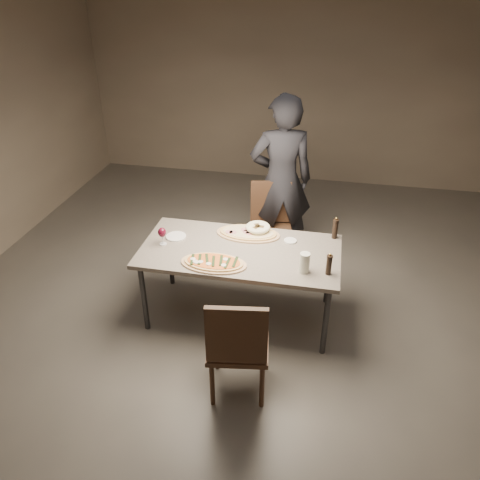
% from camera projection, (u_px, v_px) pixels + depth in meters
% --- Properties ---
extents(room, '(7.00, 7.00, 7.00)m').
position_uv_depth(room, '(240.00, 183.00, 3.90)').
color(room, '#5D5850').
rests_on(room, ground).
extents(dining_table, '(1.80, 0.90, 0.75)m').
position_uv_depth(dining_table, '(240.00, 255.00, 4.26)').
color(dining_table, gray).
rests_on(dining_table, ground).
extents(zucchini_pizza, '(0.58, 0.32, 0.05)m').
position_uv_depth(zucchini_pizza, '(213.00, 263.00, 4.01)').
color(zucchini_pizza, tan).
rests_on(zucchini_pizza, dining_table).
extents(ham_pizza, '(0.61, 0.34, 0.04)m').
position_uv_depth(ham_pizza, '(248.00, 233.00, 4.45)').
color(ham_pizza, tan).
rests_on(ham_pizza, dining_table).
extents(bread_basket, '(0.23, 0.23, 0.08)m').
position_uv_depth(bread_basket, '(258.00, 229.00, 4.46)').
color(bread_basket, beige).
rests_on(bread_basket, dining_table).
extents(oil_dish, '(0.12, 0.12, 0.01)m').
position_uv_depth(oil_dish, '(290.00, 241.00, 4.35)').
color(oil_dish, white).
rests_on(oil_dish, dining_table).
extents(pepper_mill_left, '(0.06, 0.06, 0.22)m').
position_uv_depth(pepper_mill_left, '(335.00, 228.00, 4.36)').
color(pepper_mill_left, black).
rests_on(pepper_mill_left, dining_table).
extents(pepper_mill_right, '(0.05, 0.05, 0.20)m').
position_uv_depth(pepper_mill_right, '(329.00, 264.00, 3.85)').
color(pepper_mill_right, black).
rests_on(pepper_mill_right, dining_table).
extents(carafe, '(0.09, 0.09, 0.18)m').
position_uv_depth(carafe, '(305.00, 263.00, 3.88)').
color(carafe, silver).
rests_on(carafe, dining_table).
extents(wine_glass, '(0.08, 0.08, 0.17)m').
position_uv_depth(wine_glass, '(162.00, 233.00, 4.25)').
color(wine_glass, silver).
rests_on(wine_glass, dining_table).
extents(side_plate, '(0.19, 0.19, 0.01)m').
position_uv_depth(side_plate, '(176.00, 236.00, 4.42)').
color(side_plate, white).
rests_on(side_plate, dining_table).
extents(chair_near, '(0.53, 0.53, 0.98)m').
position_uv_depth(chair_near, '(238.00, 343.00, 3.47)').
color(chair_near, '#412A1B').
rests_on(chair_near, ground).
extents(chair_far, '(0.54, 0.54, 0.97)m').
position_uv_depth(chair_far, '(271.00, 222.00, 5.11)').
color(chair_far, '#412A1B').
rests_on(chair_far, ground).
extents(diner, '(0.79, 0.62, 1.89)m').
position_uv_depth(diner, '(281.00, 181.00, 5.08)').
color(diner, black).
rests_on(diner, ground).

